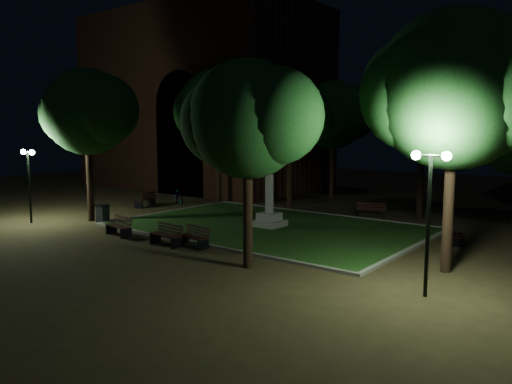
# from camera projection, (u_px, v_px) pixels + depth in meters

# --- Properties ---
(ground) EXTENTS (80.00, 80.00, 0.00)m
(ground) POSITION_uv_depth(u_px,v_px,m) (245.00, 234.00, 24.26)
(ground) COLOR #3D311C
(lawn) EXTENTS (15.00, 10.00, 0.08)m
(lawn) POSITION_uv_depth(u_px,v_px,m) (269.00, 227.00, 25.82)
(lawn) COLOR #214617
(lawn) RESTS_ON ground
(lawn_kerb) EXTENTS (15.40, 10.40, 0.12)m
(lawn_kerb) POSITION_uv_depth(u_px,v_px,m) (269.00, 226.00, 25.82)
(lawn_kerb) COLOR slate
(lawn_kerb) RESTS_ON ground
(monument) EXTENTS (1.40, 1.40, 3.20)m
(monument) POSITION_uv_depth(u_px,v_px,m) (269.00, 209.00, 25.71)
(monument) COLOR gray
(monument) RESTS_ON lawn
(building_main) EXTENTS (20.00, 12.00, 15.00)m
(building_main) POSITION_uv_depth(u_px,v_px,m) (204.00, 103.00, 43.80)
(building_main) COLOR #492619
(building_main) RESTS_ON ground
(tree_west) EXTENTS (5.77, 4.71, 8.36)m
(tree_west) POSITION_uv_depth(u_px,v_px,m) (88.00, 112.00, 26.92)
(tree_west) COLOR black
(tree_west) RESTS_ON ground
(tree_north_wl) EXTENTS (5.12, 4.18, 7.68)m
(tree_north_wl) POSITION_uv_depth(u_px,v_px,m) (291.00, 121.00, 30.89)
(tree_north_wl) COLOR black
(tree_north_wl) RESTS_ON ground
(tree_north_er) EXTENTS (6.35, 5.18, 8.65)m
(tree_north_er) POSITION_uv_depth(u_px,v_px,m) (425.00, 111.00, 27.89)
(tree_north_er) COLOR black
(tree_north_er) RESTS_ON ground
(tree_east) EXTENTS (6.77, 5.53, 9.16)m
(tree_east) POSITION_uv_depth(u_px,v_px,m) (458.00, 89.00, 16.90)
(tree_east) COLOR black
(tree_east) RESTS_ON ground
(tree_se) EXTENTS (5.24, 4.27, 7.54)m
(tree_se) POSITION_uv_depth(u_px,v_px,m) (249.00, 119.00, 17.60)
(tree_se) COLOR black
(tree_se) RESTS_ON ground
(tree_nw) EXTENTS (6.82, 5.57, 9.16)m
(tree_nw) POSITION_uv_depth(u_px,v_px,m) (219.00, 110.00, 33.83)
(tree_nw) COLOR black
(tree_nw) RESTS_ON ground
(tree_far_north) EXTENTS (6.06, 4.95, 8.60)m
(tree_far_north) POSITION_uv_depth(u_px,v_px,m) (334.00, 115.00, 36.14)
(tree_far_north) COLOR black
(tree_far_north) RESTS_ON ground
(lamppost_sw) EXTENTS (1.18, 0.28, 3.98)m
(lamppost_sw) POSITION_uv_depth(u_px,v_px,m) (29.00, 171.00, 26.75)
(lamppost_sw) COLOR black
(lamppost_sw) RESTS_ON ground
(lamppost_se) EXTENTS (1.18, 0.28, 4.42)m
(lamppost_se) POSITION_uv_depth(u_px,v_px,m) (429.00, 196.00, 14.77)
(lamppost_se) COLOR black
(lamppost_se) RESTS_ON ground
(lamppost_nw) EXTENTS (1.18, 0.28, 4.38)m
(lamppost_nw) POSITION_uv_depth(u_px,v_px,m) (201.00, 155.00, 39.02)
(lamppost_nw) COLOR black
(lamppost_nw) RESTS_ON ground
(bench_near_left) EXTENTS (1.74, 0.71, 0.93)m
(bench_near_left) POSITION_uv_depth(u_px,v_px,m) (167.00, 235.00, 21.82)
(bench_near_left) COLOR black
(bench_near_left) RESTS_ON ground
(bench_near_right) EXTENTS (1.71, 0.81, 0.90)m
(bench_near_right) POSITION_uv_depth(u_px,v_px,m) (194.00, 237.00, 21.54)
(bench_near_right) COLOR black
(bench_near_right) RESTS_ON ground
(bench_west_near) EXTENTS (1.73, 0.83, 0.91)m
(bench_west_near) POSITION_uv_depth(u_px,v_px,m) (120.00, 227.00, 23.85)
(bench_west_near) COLOR black
(bench_west_near) RESTS_ON ground
(bench_left_side) EXTENTS (1.10, 1.85, 0.96)m
(bench_left_side) POSITION_uv_depth(u_px,v_px,m) (146.00, 200.00, 32.71)
(bench_left_side) COLOR black
(bench_left_side) RESTS_ON ground
(bench_right_side) EXTENTS (0.95, 1.53, 0.79)m
(bench_right_side) POSITION_uv_depth(u_px,v_px,m) (456.00, 236.00, 22.05)
(bench_right_side) COLOR black
(bench_right_side) RESTS_ON ground
(bench_far_side) EXTENTS (1.73, 1.18, 0.90)m
(bench_far_side) POSITION_uv_depth(u_px,v_px,m) (372.00, 210.00, 28.74)
(bench_far_side) COLOR black
(bench_far_side) RESTS_ON ground
(trash_bin) EXTENTS (0.64, 0.64, 0.98)m
(trash_bin) POSITION_uv_depth(u_px,v_px,m) (103.00, 214.00, 27.09)
(trash_bin) COLOR black
(trash_bin) RESTS_ON ground
(bicycle) EXTENTS (1.94, 1.39, 0.97)m
(bicycle) POSITION_uv_depth(u_px,v_px,m) (178.00, 197.00, 34.01)
(bicycle) COLOR black
(bicycle) RESTS_ON ground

